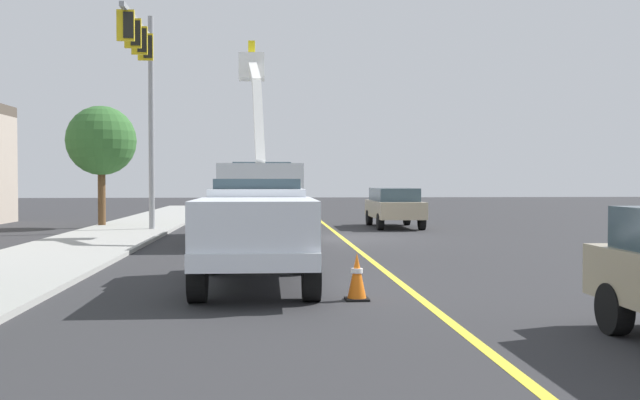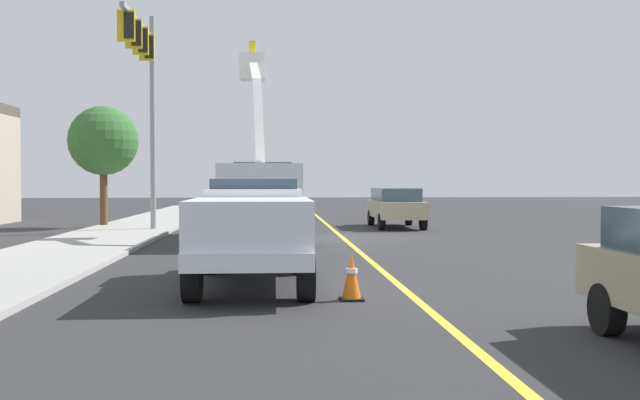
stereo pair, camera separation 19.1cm
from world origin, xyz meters
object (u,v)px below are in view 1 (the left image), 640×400
service_pickup_truck (256,228)px  passing_minivan (394,205)px  utility_bucket_truck (261,193)px  traffic_cone_leading (357,277)px  traffic_cone_mid_front (308,222)px  traffic_signal_mast (143,72)px

service_pickup_truck → passing_minivan: 18.04m
service_pickup_truck → utility_bucket_truck: bearing=-0.4°
service_pickup_truck → passing_minivan: size_ratio=1.17×
traffic_cone_leading → traffic_cone_mid_front: (16.67, -0.20, -0.03)m
traffic_cone_leading → traffic_signal_mast: traffic_signal_mast is taller
utility_bucket_truck → service_pickup_truck: size_ratio=1.46×
utility_bucket_truck → traffic_cone_mid_front: bearing=-24.0°
utility_bucket_truck → traffic_cone_leading: utility_bucket_truck is taller
traffic_signal_mast → traffic_cone_leading: bearing=-158.6°
utility_bucket_truck → traffic_cone_mid_front: (4.12, -1.83, -1.24)m
utility_bucket_truck → traffic_signal_mast: (2.53, 4.29, 4.38)m
utility_bucket_truck → service_pickup_truck: (-10.78, 0.08, -0.49)m
service_pickup_truck → traffic_cone_leading: service_pickup_truck is taller
service_pickup_truck → passing_minivan: service_pickup_truck is taller
traffic_signal_mast → service_pickup_truck: bearing=-162.4°
service_pickup_truck → traffic_cone_leading: 2.56m
traffic_cone_leading → traffic_cone_mid_front: traffic_cone_leading is taller
utility_bucket_truck → passing_minivan: bearing=-42.0°
traffic_cone_leading → traffic_cone_mid_front: bearing=-0.7°
traffic_cone_leading → traffic_signal_mast: size_ratio=0.10×
passing_minivan → traffic_cone_leading: size_ratio=5.94×
traffic_cone_leading → service_pickup_truck: bearing=44.0°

